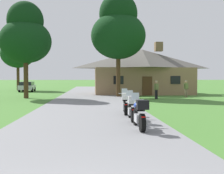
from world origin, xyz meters
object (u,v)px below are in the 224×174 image
Objects in this scene: motorcycle_blue_nearest_to_camera at (139,114)px; parked_silver_suv_far_left at (27,86)px; tree_left_near at (26,35)px; tree_left_far at (18,50)px; motorcycle_green_farthest_in_row at (125,103)px; motorcycle_white_second_in_row at (132,108)px; tree_by_lodge_front at (118,29)px; bystander_olive_shirt_near_lodge at (186,88)px; bystander_olive_shirt_beside_signpost at (156,89)px.

motorcycle_blue_nearest_to_camera is 32.12m from parked_silver_suv_far_left.
tree_left_near is at bearing 114.54° from motorcycle_blue_nearest_to_camera.
tree_left_far is (-5.18, 17.18, 0.35)m from tree_left_near.
motorcycle_green_farthest_in_row is 0.21× the size of tree_left_far.
tree_left_far is at bearing 114.34° from motorcycle_white_second_in_row.
tree_left_near is at bearing -174.16° from tree_by_lodge_front.
motorcycle_green_farthest_in_row is 33.18m from tree_left_far.
motorcycle_white_second_in_row is 17.08m from tree_by_lodge_front.
bystander_olive_shirt_near_lodge is 8.99m from tree_by_lodge_front.
tree_by_lodge_front is (-3.25, 2.86, 5.88)m from bystander_olive_shirt_beside_signpost.
motorcycle_green_farthest_in_row is (0.01, 4.42, 0.00)m from motorcycle_blue_nearest_to_camera.
tree_left_far is (-13.22, 34.30, 5.74)m from motorcycle_blue_nearest_to_camera.
bystander_olive_shirt_near_lodge is 22.70m from parked_silver_suv_far_left.
parked_silver_suv_far_left is (-10.93, 25.78, 0.16)m from motorcycle_green_farthest_in_row.
motorcycle_blue_nearest_to_camera is 0.21× the size of tree_left_far.
motorcycle_white_second_in_row is at bearing -61.67° from tree_left_near.
motorcycle_blue_nearest_to_camera is 15.74m from bystander_olive_shirt_beside_signpost.
bystander_olive_shirt_near_lodge is (7.67, 17.17, 0.33)m from motorcycle_blue_nearest_to_camera.
motorcycle_blue_nearest_to_camera and motorcycle_white_second_in_row have the same top height.
tree_left_near is (-12.23, 1.94, 5.05)m from bystander_olive_shirt_beside_signpost.
tree_by_lodge_front is at bearing -50.15° from parked_silver_suv_far_left.
motorcycle_blue_nearest_to_camera is at bearing 45.79° from bystander_olive_shirt_near_lodge.
parked_silver_suv_far_left is (-2.87, 13.09, -5.22)m from tree_left_near.
motorcycle_white_second_in_row is 1.00× the size of motorcycle_green_farthest_in_row.
tree_by_lodge_front is 18.03m from parked_silver_suv_far_left.
tree_left_far is (-13.24, 29.88, 5.74)m from motorcycle_green_farthest_in_row.
motorcycle_white_second_in_row is (0.02, 2.15, 0.00)m from motorcycle_blue_nearest_to_camera.
tree_left_far is (-20.89, 17.13, 5.41)m from bystander_olive_shirt_near_lodge.
tree_left_far is at bearing 106.77° from tree_left_near.
motorcycle_green_farthest_in_row is 0.20× the size of tree_by_lodge_front.
motorcycle_white_second_in_row is 2.27m from motorcycle_green_farthest_in_row.
tree_left_far is at bearing 101.47° from bystander_olive_shirt_beside_signpost.
bystander_olive_shirt_beside_signpost is (-3.49, -1.99, 0.00)m from bystander_olive_shirt_near_lodge.
tree_by_lodge_front reaches higher than tree_left_far.
tree_left_far is 2.07× the size of parked_silver_suv_far_left.
motorcycle_green_farthest_in_row is 14.87m from bystander_olive_shirt_near_lodge.
motorcycle_blue_nearest_to_camera is 37.21m from tree_left_far.
bystander_olive_shirt_beside_signpost reaches higher than parked_silver_suv_far_left.
tree_left_far is at bearing 110.45° from motorcycle_blue_nearest_to_camera.
tree_left_near is 17.95m from tree_left_far.
tree_by_lodge_front is 2.21× the size of parked_silver_suv_far_left.
tree_by_lodge_front is (0.90, 15.88, 6.21)m from motorcycle_white_second_in_row.
tree_left_near reaches higher than motorcycle_green_farthest_in_row.
motorcycle_green_farthest_in_row is 1.24× the size of bystander_olive_shirt_beside_signpost.
parked_silver_suv_far_left is (2.31, -4.09, -5.58)m from tree_left_far.
motorcycle_white_second_in_row is 1.24× the size of bystander_olive_shirt_near_lodge.
tree_by_lodge_front is (-6.74, 0.87, 5.88)m from bystander_olive_shirt_near_lodge.
tree_left_near is at bearing -73.23° from tree_left_far.
parked_silver_suv_far_left is at bearing 113.25° from motorcycle_white_second_in_row.
motorcycle_white_second_in_row is at bearing -67.61° from tree_left_far.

